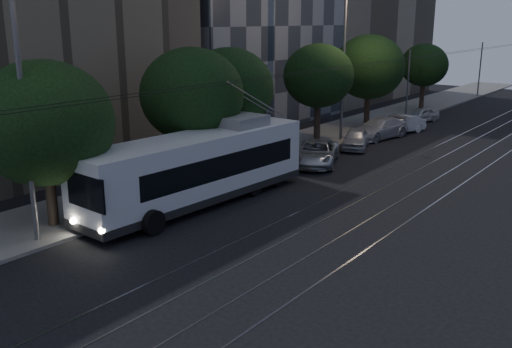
{
  "coord_description": "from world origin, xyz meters",
  "views": [
    {
      "loc": [
        13.49,
        -15.74,
        8.42
      ],
      "look_at": [
        -0.5,
        2.7,
        2.12
      ],
      "focal_mm": 40.0,
      "sensor_mm": 36.0,
      "label": 1
    }
  ],
  "objects_px": {
    "trolleybus": "(200,167)",
    "streetlamp_far": "(350,47)",
    "car_white_a": "(356,139)",
    "car_white_d": "(421,115)",
    "pickup_silver": "(316,153)",
    "streetlamp_near": "(27,81)",
    "car_white_b": "(379,128)",
    "car_white_c": "(400,124)"
  },
  "relations": [
    {
      "from": "pickup_silver",
      "to": "car_white_d",
      "type": "xyz_separation_m",
      "value": [
        -0.6,
        17.94,
        -0.11
      ]
    },
    {
      "from": "car_white_c",
      "to": "car_white_d",
      "type": "relative_size",
      "value": 1.16
    },
    {
      "from": "car_white_a",
      "to": "trolleybus",
      "type": "bearing_deg",
      "value": -112.31
    },
    {
      "from": "trolleybus",
      "to": "pickup_silver",
      "type": "distance_m",
      "value": 9.86
    },
    {
      "from": "car_white_b",
      "to": "streetlamp_far",
      "type": "distance_m",
      "value": 6.54
    },
    {
      "from": "car_white_c",
      "to": "streetlamp_near",
      "type": "distance_m",
      "value": 30.12
    },
    {
      "from": "trolleybus",
      "to": "streetlamp_near",
      "type": "relative_size",
      "value": 1.23
    },
    {
      "from": "trolleybus",
      "to": "pickup_silver",
      "type": "xyz_separation_m",
      "value": [
        0.4,
        9.79,
        -1.05
      ]
    },
    {
      "from": "pickup_silver",
      "to": "streetlamp_near",
      "type": "height_order",
      "value": "streetlamp_near"
    },
    {
      "from": "pickup_silver",
      "to": "trolleybus",
      "type": "bearing_deg",
      "value": -116.17
    },
    {
      "from": "trolleybus",
      "to": "pickup_silver",
      "type": "bearing_deg",
      "value": 90.72
    },
    {
      "from": "streetlamp_near",
      "to": "streetlamp_far",
      "type": "xyz_separation_m",
      "value": [
        0.01,
        24.06,
        0.31
      ]
    },
    {
      "from": "car_white_c",
      "to": "streetlamp_far",
      "type": "relative_size",
      "value": 0.37
    },
    {
      "from": "pickup_silver",
      "to": "car_white_a",
      "type": "bearing_deg",
      "value": 67.86
    },
    {
      "from": "car_white_c",
      "to": "streetlamp_near",
      "type": "height_order",
      "value": "streetlamp_near"
    },
    {
      "from": "car_white_b",
      "to": "trolleybus",
      "type": "bearing_deg",
      "value": -79.1
    },
    {
      "from": "pickup_silver",
      "to": "car_white_b",
      "type": "xyz_separation_m",
      "value": [
        -0.37,
        9.4,
        0.04
      ]
    },
    {
      "from": "car_white_a",
      "to": "streetlamp_far",
      "type": "bearing_deg",
      "value": 114.68
    },
    {
      "from": "trolleybus",
      "to": "car_white_b",
      "type": "bearing_deg",
      "value": 92.97
    },
    {
      "from": "car_white_a",
      "to": "streetlamp_near",
      "type": "bearing_deg",
      "value": -115.24
    },
    {
      "from": "car_white_a",
      "to": "car_white_d",
      "type": "distance_m",
      "value": 12.63
    },
    {
      "from": "car_white_a",
      "to": "car_white_b",
      "type": "bearing_deg",
      "value": 71.6
    },
    {
      "from": "pickup_silver",
      "to": "car_white_c",
      "type": "xyz_separation_m",
      "value": [
        0.02,
        12.26,
        -0.03
      ]
    },
    {
      "from": "car_white_d",
      "to": "streetlamp_far",
      "type": "height_order",
      "value": "streetlamp_far"
    },
    {
      "from": "car_white_c",
      "to": "car_white_a",
      "type": "bearing_deg",
      "value": -69.16
    },
    {
      "from": "trolleybus",
      "to": "streetlamp_far",
      "type": "xyz_separation_m",
      "value": [
        -1.27,
        16.57,
        4.83
      ]
    },
    {
      "from": "trolleybus",
      "to": "car_white_c",
      "type": "bearing_deg",
      "value": 91.95
    },
    {
      "from": "car_white_a",
      "to": "car_white_c",
      "type": "height_order",
      "value": "car_white_c"
    },
    {
      "from": "streetlamp_far",
      "to": "streetlamp_near",
      "type": "bearing_deg",
      "value": -90.02
    },
    {
      "from": "streetlamp_near",
      "to": "pickup_silver",
      "type": "bearing_deg",
      "value": 84.44
    },
    {
      "from": "trolleybus",
      "to": "streetlamp_far",
      "type": "distance_m",
      "value": 17.31
    },
    {
      "from": "car_white_d",
      "to": "car_white_b",
      "type": "bearing_deg",
      "value": -68.91
    },
    {
      "from": "car_white_d",
      "to": "streetlamp_far",
      "type": "distance_m",
      "value": 12.71
    },
    {
      "from": "trolleybus",
      "to": "streetlamp_far",
      "type": "height_order",
      "value": "streetlamp_far"
    },
    {
      "from": "streetlamp_near",
      "to": "streetlamp_far",
      "type": "distance_m",
      "value": 24.07
    },
    {
      "from": "trolleybus",
      "to": "car_white_a",
      "type": "bearing_deg",
      "value": 92.14
    },
    {
      "from": "trolleybus",
      "to": "car_white_d",
      "type": "bearing_deg",
      "value": 93.47
    },
    {
      "from": "pickup_silver",
      "to": "car_white_b",
      "type": "bearing_deg",
      "value": 68.42
    },
    {
      "from": "car_white_b",
      "to": "car_white_c",
      "type": "height_order",
      "value": "car_white_b"
    },
    {
      "from": "car_white_b",
      "to": "streetlamp_far",
      "type": "height_order",
      "value": "streetlamp_far"
    },
    {
      "from": "car_white_d",
      "to": "streetlamp_near",
      "type": "distance_m",
      "value": 35.7
    },
    {
      "from": "streetlamp_near",
      "to": "streetlamp_far",
      "type": "bearing_deg",
      "value": 89.98
    }
  ]
}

